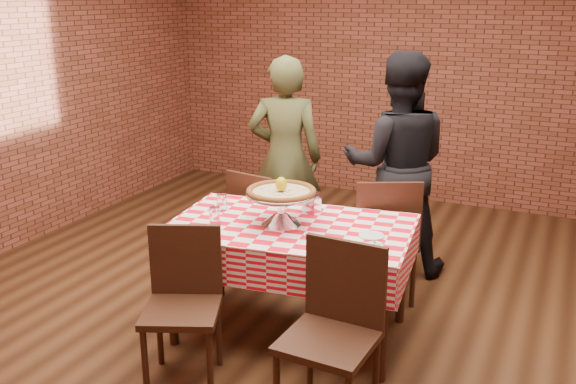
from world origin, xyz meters
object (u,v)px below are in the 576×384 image
object	(u,v)px
table	(290,280)
chair_far_left	(265,225)
chair_near_right	(328,339)
water_glass_left	(215,215)
chair_far_right	(382,236)
diner_olive	(285,158)
chair_near_left	(182,312)
pizza_stand	(281,209)
diner_black	(397,165)
water_glass_right	(222,202)
condiment_caddy	(312,202)
pizza	(281,192)

from	to	relation	value
table	chair_far_left	xyz separation A→B (m)	(-0.53, 0.69, 0.07)
table	chair_near_right	distance (m)	0.92
water_glass_left	chair_far_right	distance (m)	1.31
table	diner_olive	world-z (taller)	diner_olive
water_glass_left	chair_near_left	distance (m)	0.70
pizza_stand	diner_black	bearing A→B (deg)	73.79
water_glass_right	condiment_caddy	xyz separation A→B (m)	(0.57, 0.20, 0.02)
chair_far_left	chair_far_right	distance (m)	0.91
pizza	table	bearing A→B (deg)	9.94
chair_far_left	table	bearing A→B (deg)	137.71
chair_near_left	diner_black	size ratio (longest dim) A/B	0.51
condiment_caddy	table	bearing A→B (deg)	-82.97
pizza	water_glass_right	world-z (taller)	pizza
water_glass_right	condiment_caddy	distance (m)	0.60
water_glass_left	condiment_caddy	distance (m)	0.65
pizza	chair_near_left	bearing A→B (deg)	-109.04
water_glass_left	pizza	bearing A→B (deg)	23.39
pizza	water_glass_right	xyz separation A→B (m)	(-0.48, 0.08, -0.15)
condiment_caddy	chair_far_left	world-z (taller)	condiment_caddy
pizza_stand	condiment_caddy	world-z (taller)	pizza_stand
water_glass_right	chair_far_left	xyz separation A→B (m)	(0.01, 0.62, -0.37)
condiment_caddy	chair_near_left	distance (m)	1.16
pizza	chair_near_left	distance (m)	0.95
pizza	diner_black	bearing A→B (deg)	73.79
water_glass_right	diner_black	size ratio (longest dim) A/B	0.06
diner_olive	diner_black	distance (m)	0.93
water_glass_right	condiment_caddy	size ratio (longest dim) A/B	0.76
pizza	water_glass_left	bearing A→B (deg)	-156.61
diner_olive	pizza	bearing A→B (deg)	94.72
pizza_stand	chair_far_right	world-z (taller)	pizza_stand
chair_far_right	table	bearing A→B (deg)	38.12
condiment_caddy	water_glass_right	bearing A→B (deg)	-147.55
condiment_caddy	chair_near_right	bearing A→B (deg)	-49.52
table	water_glass_left	xyz separation A→B (m)	(-0.44, -0.18, 0.44)
table	diner_olive	bearing A→B (deg)	116.46
chair_far_left	diner_black	bearing A→B (deg)	-134.65
chair_far_right	condiment_caddy	bearing A→B (deg)	29.57
table	diner_olive	xyz separation A→B (m)	(-0.61, 1.23, 0.47)
pizza	water_glass_left	world-z (taller)	pizza
chair_near_left	diner_black	distance (m)	2.20
diner_black	pizza	bearing A→B (deg)	56.63
chair_near_left	chair_near_right	size ratio (longest dim) A/B	0.96
chair_near_left	chair_far_right	bearing A→B (deg)	42.64
table	pizza_stand	world-z (taller)	pizza_stand
chair_near_right	table	bearing A→B (deg)	129.91
chair_near_right	chair_far_right	distance (m)	1.52
table	water_glass_left	size ratio (longest dim) A/B	13.88
water_glass_right	diner_olive	world-z (taller)	diner_olive
condiment_caddy	diner_black	distance (m)	1.06
chair_near_right	chair_far_left	distance (m)	1.78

